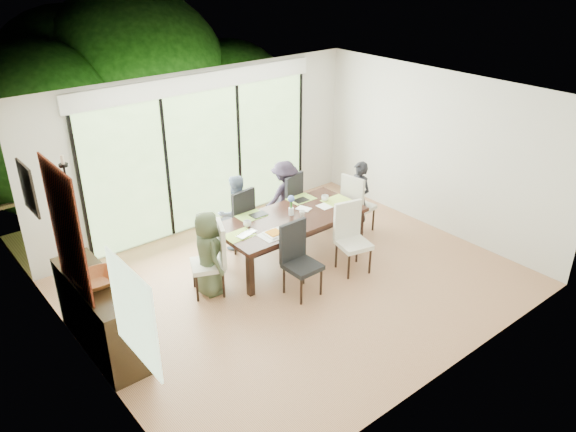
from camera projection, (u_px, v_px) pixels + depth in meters
floor at (299, 283)px, 8.20m from camera, size 6.00×5.00×0.01m
ceiling at (301, 101)px, 7.01m from camera, size 6.00×5.00×0.01m
wall_back at (202, 151)px, 9.35m from camera, size 6.00×0.02×2.70m
wall_front at (455, 276)px, 5.86m from camera, size 6.00×0.02×2.70m
wall_left at (82, 274)px, 5.90m from camera, size 0.02×5.00×2.70m
wall_right at (438, 152)px, 9.31m from camera, size 0.02×5.00×2.70m
glass_doors at (204, 160)px, 9.39m from camera, size 4.20×0.02×2.30m
blinds_header at (199, 82)px, 8.81m from camera, size 4.40×0.06×0.28m
mullion_a at (81, 192)px, 8.19m from camera, size 0.05×0.04×2.30m
mullion_b at (167, 170)px, 8.98m from camera, size 0.05×0.04×2.30m
mullion_c at (239, 151)px, 9.78m from camera, size 0.05×0.04×2.30m
mullion_d at (300, 136)px, 10.57m from camera, size 0.05×0.04×2.30m
side_window at (133, 314)px, 5.02m from camera, size 0.02×0.90×1.00m
deck at (183, 209)px, 10.59m from camera, size 6.00×1.80×0.10m
rail_top at (159, 167)px, 10.88m from camera, size 6.00×0.08×0.06m
foliage_left at (39, 129)px, 10.16m from camera, size 3.20×3.20×3.20m
foliage_mid at (135, 85)px, 11.67m from camera, size 4.00×4.00×4.00m
foliage_right at (229, 104)px, 12.37m from camera, size 2.80×2.80×2.80m
foliage_far at (76, 95)px, 11.67m from camera, size 3.60×3.60×3.60m
table_top at (291, 219)px, 8.54m from camera, size 2.33×1.07×0.06m
table_apron at (291, 224)px, 8.58m from camera, size 2.13×0.87×0.10m
table_leg_fl at (250, 274)px, 7.79m from camera, size 0.09×0.09×0.67m
table_leg_fr at (359, 229)px, 9.01m from camera, size 0.09×0.09×0.67m
table_leg_bl at (217, 251)px, 8.39m from camera, size 0.09×0.09×0.67m
table_leg_br at (323, 211)px, 9.61m from camera, size 0.09×0.09×0.67m
chair_left_end at (207, 260)px, 7.76m from camera, size 0.59×0.59×1.07m
chair_right_end at (359, 202)px, 9.46m from camera, size 0.50×0.50×1.07m
chair_far_left at (235, 217)px, 8.95m from camera, size 0.50×0.50×1.07m
chair_far_right at (284, 201)px, 9.52m from camera, size 0.54×0.54×1.07m
chair_near_left at (303, 261)px, 7.72m from camera, size 0.45×0.45×1.07m
chair_near_right at (354, 239)px, 8.29m from camera, size 0.54×0.54×1.07m
person_left_end at (208, 253)px, 7.73m from camera, size 0.46×0.63×1.25m
person_right_end at (359, 198)px, 9.41m from camera, size 0.40×0.60×1.25m
person_far_left at (236, 213)px, 8.89m from camera, size 0.61×0.41×1.25m
person_far_right at (285, 196)px, 9.46m from camera, size 0.59×0.38×1.25m
placemat_left at (239, 235)px, 7.99m from camera, size 0.43×0.31×0.01m
placemat_right at (336, 200)px, 9.07m from camera, size 0.43×0.31×0.01m
placemat_far_l at (251, 216)px, 8.55m from camera, size 0.43×0.31×0.01m
placemat_far_r at (301, 199)px, 9.12m from camera, size 0.43×0.31×0.01m
placemat_paper at (274, 235)px, 8.01m from camera, size 0.43×0.31×0.01m
tablet_far_l at (258, 215)px, 8.57m from camera, size 0.25×0.17×0.01m
tablet_far_r at (301, 200)px, 9.05m from camera, size 0.23×0.16×0.01m
papers at (327, 205)px, 8.89m from camera, size 0.29×0.21×0.00m
platter_base at (274, 234)px, 8.00m from camera, size 0.25×0.25×0.02m
platter_snacks at (274, 233)px, 7.99m from camera, size 0.19×0.19×0.01m
vase at (291, 211)px, 8.57m from camera, size 0.08×0.08×0.12m
hyacinth_stems at (291, 204)px, 8.51m from camera, size 0.04×0.04×0.16m
hyacinth_blooms at (291, 199)px, 8.47m from camera, size 0.11×0.11×0.11m
laptop at (249, 235)px, 7.97m from camera, size 0.36×0.28×0.03m
cup_a at (247, 224)px, 8.21m from camera, size 0.17×0.17×0.09m
cup_b at (302, 214)px, 8.52m from camera, size 0.14×0.14×0.09m
cup_c at (325, 198)px, 9.03m from camera, size 0.17×0.17×0.09m
book at (301, 211)px, 8.70m from camera, size 0.22×0.26×0.02m
sideboard at (100, 314)px, 6.73m from camera, size 0.47×1.68×0.94m
bowl at (97, 280)px, 6.42m from camera, size 0.50×0.50×0.12m
candlestick_base at (83, 267)px, 6.75m from camera, size 0.10×0.10×0.04m
candlestick_shaft at (73, 218)px, 6.46m from camera, size 0.03×0.03×1.31m
candlestick_pan at (63, 165)px, 6.18m from camera, size 0.10×0.10×0.03m
candle at (62, 160)px, 6.15m from camera, size 0.04×0.04×0.10m
tapestry at (66, 230)px, 6.04m from camera, size 0.02×1.00×1.50m
art_frame at (28, 188)px, 6.93m from camera, size 0.03×0.55×0.65m
art_canvas at (29, 188)px, 6.94m from camera, size 0.01×0.45×0.55m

